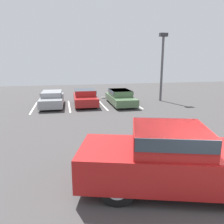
% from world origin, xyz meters
% --- Properties ---
extents(ground_plane, '(60.00, 60.00, 0.00)m').
position_xyz_m(ground_plane, '(0.00, 0.00, 0.00)').
color(ground_plane, '#423F3F').
extents(stall_stripe_a, '(0.12, 4.80, 0.01)m').
position_xyz_m(stall_stripe_a, '(-5.92, 13.33, 0.00)').
color(stall_stripe_a, white).
rests_on(stall_stripe_a, ground_plane).
extents(stall_stripe_b, '(0.12, 4.80, 0.01)m').
position_xyz_m(stall_stripe_b, '(-3.17, 13.33, 0.00)').
color(stall_stripe_b, white).
rests_on(stall_stripe_b, ground_plane).
extents(stall_stripe_c, '(0.12, 4.80, 0.01)m').
position_xyz_m(stall_stripe_c, '(-0.42, 13.33, 0.00)').
color(stall_stripe_c, white).
rests_on(stall_stripe_c, ground_plane).
extents(stall_stripe_d, '(0.12, 4.80, 0.01)m').
position_xyz_m(stall_stripe_d, '(2.33, 13.33, 0.00)').
color(stall_stripe_d, white).
rests_on(stall_stripe_d, ground_plane).
extents(pickup_truck, '(5.89, 3.63, 1.83)m').
position_xyz_m(pickup_truck, '(-0.53, 0.62, 0.92)').
color(pickup_truck, '#A51919').
rests_on(pickup_truck, ground_plane).
extents(parked_sedan_a, '(1.85, 4.49, 1.21)m').
position_xyz_m(parked_sedan_a, '(-4.50, 13.59, 0.64)').
color(parked_sedan_a, gray).
rests_on(parked_sedan_a, ground_plane).
extents(parked_sedan_b, '(1.93, 4.28, 1.29)m').
position_xyz_m(parked_sedan_b, '(-1.83, 13.53, 0.68)').
color(parked_sedan_b, maroon).
rests_on(parked_sedan_b, ground_plane).
extents(parked_sedan_c, '(1.84, 4.78, 1.22)m').
position_xyz_m(parked_sedan_c, '(1.09, 13.16, 0.65)').
color(parked_sedan_c, '#4C6B47').
rests_on(parked_sedan_c, ground_plane).
extents(light_post, '(0.70, 0.36, 5.96)m').
position_xyz_m(light_post, '(5.15, 14.02, 3.51)').
color(light_post, '#515156').
rests_on(light_post, ground_plane).
extents(wheel_stop_curb, '(1.81, 0.20, 0.14)m').
position_xyz_m(wheel_stop_curb, '(0.92, 16.33, 0.07)').
color(wheel_stop_curb, '#B7B2A8').
rests_on(wheel_stop_curb, ground_plane).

